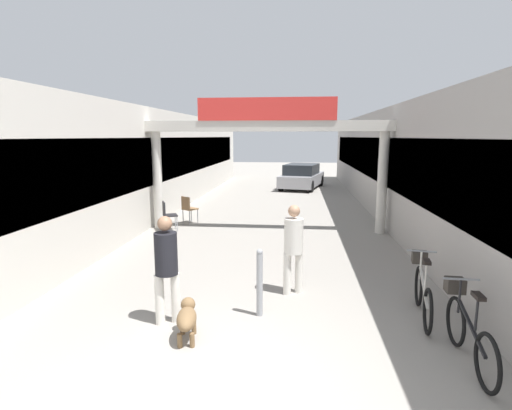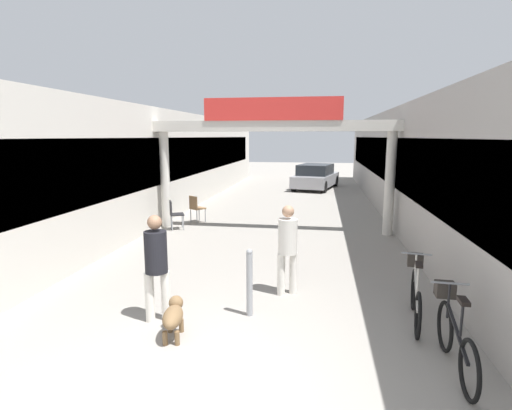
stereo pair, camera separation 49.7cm
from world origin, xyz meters
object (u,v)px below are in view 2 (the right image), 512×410
(pedestrian_with_dog, at_px, (156,261))
(pedestrian_companion, at_px, (288,244))
(cafe_chair_black_nearer, at_px, (174,212))
(dog_on_leash, at_px, (174,315))
(bicycle_black_nearest, at_px, (454,334))
(bollard_post_metal, at_px, (249,282))
(parked_car_silver, at_px, (316,177))
(bicycle_silver_second, at_px, (416,292))
(cafe_chair_wood_farther, at_px, (196,206))

(pedestrian_with_dog, distance_m, pedestrian_companion, 2.32)
(pedestrian_companion, distance_m, cafe_chair_black_nearer, 5.89)
(pedestrian_companion, xyz_separation_m, dog_on_leash, (-1.45, -1.82, -0.60))
(bicycle_black_nearest, bearing_deg, pedestrian_with_dog, 171.28)
(pedestrian_with_dog, bearing_deg, bollard_post_metal, 16.05)
(dog_on_leash, relative_size, cafe_chair_black_nearer, 0.82)
(pedestrian_with_dog, distance_m, parked_car_silver, 16.46)
(dog_on_leash, distance_m, bicycle_black_nearest, 3.66)
(pedestrian_companion, distance_m, bicycle_black_nearest, 3.01)
(bicycle_black_nearest, relative_size, parked_car_silver, 0.39)
(pedestrian_with_dog, xyz_separation_m, pedestrian_companion, (1.88, 1.37, -0.02))
(bicycle_black_nearest, bearing_deg, bicycle_silver_second, 97.09)
(pedestrian_with_dog, bearing_deg, bicycle_black_nearest, -8.72)
(bicycle_silver_second, bearing_deg, pedestrian_with_dog, -170.29)
(bicycle_black_nearest, relative_size, bicycle_silver_second, 1.01)
(pedestrian_companion, bearing_deg, pedestrian_with_dog, -143.82)
(cafe_chair_black_nearer, distance_m, cafe_chair_wood_farther, 1.12)
(bicycle_black_nearest, xyz_separation_m, cafe_chair_wood_farther, (-5.67, 7.55, 0.10))
(cafe_chair_wood_farther, bearing_deg, cafe_chair_black_nearer, -107.55)
(bicycle_silver_second, bearing_deg, bicycle_black_nearest, -82.91)
(pedestrian_companion, height_order, bollard_post_metal, pedestrian_companion)
(bollard_post_metal, bearing_deg, bicycle_black_nearest, -20.53)
(pedestrian_companion, height_order, cafe_chair_wood_farther, pedestrian_companion)
(pedestrian_with_dog, xyz_separation_m, bicycle_black_nearest, (4.08, -0.63, -0.51))
(bollard_post_metal, distance_m, cafe_chair_wood_farther, 7.17)
(pedestrian_companion, xyz_separation_m, bollard_post_metal, (-0.51, -0.98, -0.37))
(pedestrian_with_dog, height_order, bicycle_black_nearest, pedestrian_with_dog)
(bicycle_black_nearest, distance_m, parked_car_silver, 17.05)
(dog_on_leash, relative_size, bicycle_silver_second, 0.43)
(pedestrian_with_dog, height_order, pedestrian_companion, pedestrian_with_dog)
(bicycle_black_nearest, distance_m, bicycle_silver_second, 1.31)
(dog_on_leash, xyz_separation_m, cafe_chair_black_nearer, (-2.35, 6.30, 0.22))
(bicycle_black_nearest, bearing_deg, cafe_chair_wood_farther, 126.92)
(dog_on_leash, bearing_deg, pedestrian_with_dog, 133.11)
(cafe_chair_black_nearer, height_order, cafe_chair_wood_farther, same)
(cafe_chair_black_nearer, bearing_deg, pedestrian_with_dog, -71.72)
(bicycle_silver_second, distance_m, cafe_chair_black_nearer, 7.82)
(bollard_post_metal, relative_size, parked_car_silver, 0.25)
(bollard_post_metal, bearing_deg, cafe_chair_wood_farther, 114.34)
(dog_on_leash, xyz_separation_m, bollard_post_metal, (0.94, 0.84, 0.23))
(pedestrian_companion, distance_m, cafe_chair_wood_farther, 6.56)
(bicycle_silver_second, distance_m, cafe_chair_wood_farther, 8.34)
(pedestrian_with_dog, bearing_deg, cafe_chair_black_nearer, 108.28)
(cafe_chair_black_nearer, height_order, parked_car_silver, parked_car_silver)
(dog_on_leash, distance_m, parked_car_silver, 16.86)
(pedestrian_with_dog, height_order, cafe_chair_wood_farther, pedestrian_with_dog)
(pedestrian_with_dog, bearing_deg, bicycle_silver_second, 9.71)
(pedestrian_with_dog, relative_size, cafe_chair_black_nearer, 1.86)
(pedestrian_companion, xyz_separation_m, bicycle_silver_second, (2.04, -0.70, -0.49))
(pedestrian_companion, xyz_separation_m, cafe_chair_black_nearer, (-3.81, 4.48, -0.38))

